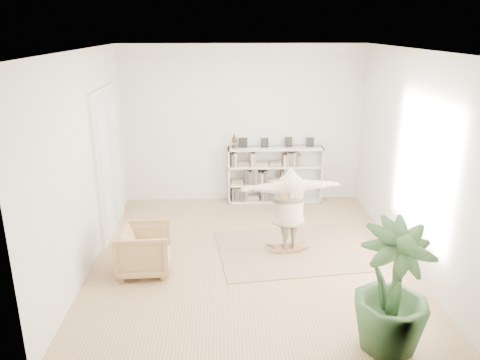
# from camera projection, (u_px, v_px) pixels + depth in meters

# --- Properties ---
(floor) EXTENTS (6.00, 6.00, 0.00)m
(floor) POSITION_uv_depth(u_px,v_px,m) (250.00, 257.00, 8.42)
(floor) COLOR #8F6B4A
(floor) RESTS_ON ground
(room_shell) EXTENTS (6.00, 6.00, 6.00)m
(room_shell) POSITION_uv_depth(u_px,v_px,m) (243.00, 48.00, 10.11)
(room_shell) COLOR silver
(room_shell) RESTS_ON floor
(doors) EXTENTS (0.09, 1.78, 2.92)m
(doors) POSITION_uv_depth(u_px,v_px,m) (108.00, 164.00, 9.12)
(doors) COLOR white
(doors) RESTS_ON floor
(bookshelf) EXTENTS (2.20, 0.35, 1.64)m
(bookshelf) POSITION_uv_depth(u_px,v_px,m) (275.00, 175.00, 10.93)
(bookshelf) COLOR silver
(bookshelf) RESTS_ON floor
(armchair) EXTENTS (0.93, 0.91, 0.80)m
(armchair) POSITION_uv_depth(u_px,v_px,m) (144.00, 250.00, 7.80)
(armchair) COLOR tan
(armchair) RESTS_ON floor
(rug) EXTENTS (2.73, 2.29, 0.02)m
(rug) POSITION_uv_depth(u_px,v_px,m) (287.00, 250.00, 8.63)
(rug) COLOR tan
(rug) RESTS_ON floor
(rocker_board) EXTENTS (0.53, 0.36, 0.11)m
(rocker_board) POSITION_uv_depth(u_px,v_px,m) (287.00, 248.00, 8.62)
(rocker_board) COLOR brown
(rocker_board) RESTS_ON rug
(person) EXTENTS (1.92, 0.74, 1.53)m
(person) POSITION_uv_depth(u_px,v_px,m) (289.00, 206.00, 8.36)
(person) COLOR tan
(person) RESTS_ON rocker_board
(houseplant) EXTENTS (1.14, 1.14, 1.71)m
(houseplant) POSITION_uv_depth(u_px,v_px,m) (393.00, 289.00, 5.80)
(houseplant) COLOR #2B4B25
(houseplant) RESTS_ON floor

